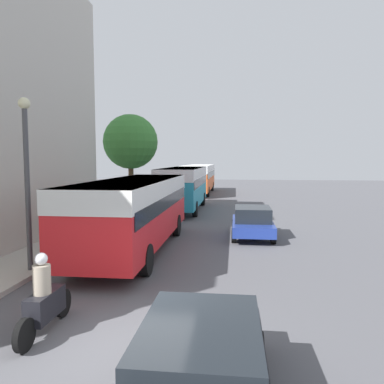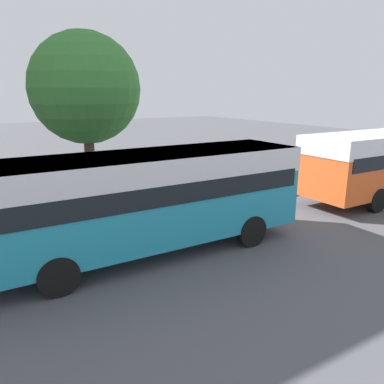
{
  "view_description": "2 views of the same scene",
  "coord_description": "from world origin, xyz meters",
  "px_view_note": "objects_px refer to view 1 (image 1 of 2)",
  "views": [
    {
      "loc": [
        2.05,
        -6.58,
        3.63
      ],
      "look_at": [
        -0.89,
        18.84,
        1.38
      ],
      "focal_mm": 35.0,
      "sensor_mm": 36.0,
      "label": 1
    },
    {
      "loc": [
        8.05,
        15.27,
        4.67
      ],
      "look_at": [
        -0.94,
        20.66,
        1.9
      ],
      "focal_mm": 35.0,
      "sensor_mm": 36.0,
      "label": 2
    }
  ],
  "objects_px": {
    "motorcycle_behind_lead": "(44,301)",
    "car_crossing": "(252,222)",
    "car_far_curb": "(201,368)",
    "bus_third_in_line": "(199,175)",
    "bus_following": "(183,183)",
    "bus_lead": "(135,204)"
  },
  "relations": [
    {
      "from": "bus_third_in_line",
      "to": "car_crossing",
      "type": "height_order",
      "value": "bus_third_in_line"
    },
    {
      "from": "bus_lead",
      "to": "bus_following",
      "type": "distance_m",
      "value": 11.93
    },
    {
      "from": "bus_following",
      "to": "car_crossing",
      "type": "height_order",
      "value": "bus_following"
    },
    {
      "from": "bus_lead",
      "to": "motorcycle_behind_lead",
      "type": "xyz_separation_m",
      "value": [
        -0.01,
        -7.14,
        -1.17
      ]
    },
    {
      "from": "bus_third_in_line",
      "to": "car_far_curb",
      "type": "distance_m",
      "value": 34.45
    },
    {
      "from": "bus_lead",
      "to": "bus_third_in_line",
      "type": "distance_m",
      "value": 24.96
    },
    {
      "from": "motorcycle_behind_lead",
      "to": "car_far_curb",
      "type": "height_order",
      "value": "motorcycle_behind_lead"
    },
    {
      "from": "bus_lead",
      "to": "car_crossing",
      "type": "xyz_separation_m",
      "value": [
        4.73,
        3.07,
        -1.11
      ]
    },
    {
      "from": "bus_third_in_line",
      "to": "motorcycle_behind_lead",
      "type": "relative_size",
      "value": 5.07
    },
    {
      "from": "car_crossing",
      "to": "bus_third_in_line",
      "type": "bearing_deg",
      "value": 101.88
    },
    {
      "from": "bus_following",
      "to": "bus_third_in_line",
      "type": "relative_size",
      "value": 0.84
    },
    {
      "from": "motorcycle_behind_lead",
      "to": "car_crossing",
      "type": "bearing_deg",
      "value": 65.12
    },
    {
      "from": "bus_lead",
      "to": "bus_third_in_line",
      "type": "height_order",
      "value": "bus_third_in_line"
    },
    {
      "from": "car_crossing",
      "to": "motorcycle_behind_lead",
      "type": "bearing_deg",
      "value": -114.88
    },
    {
      "from": "motorcycle_behind_lead",
      "to": "car_far_curb",
      "type": "distance_m",
      "value": 4.09
    },
    {
      "from": "bus_lead",
      "to": "motorcycle_behind_lead",
      "type": "bearing_deg",
      "value": -90.05
    },
    {
      "from": "bus_following",
      "to": "car_far_curb",
      "type": "relative_size",
      "value": 2.17
    },
    {
      "from": "bus_lead",
      "to": "motorcycle_behind_lead",
      "type": "distance_m",
      "value": 7.23
    },
    {
      "from": "bus_lead",
      "to": "car_crossing",
      "type": "bearing_deg",
      "value": 33.0
    },
    {
      "from": "bus_lead",
      "to": "bus_third_in_line",
      "type": "xyz_separation_m",
      "value": [
        0.12,
        24.96,
        0.11
      ]
    },
    {
      "from": "bus_following",
      "to": "car_crossing",
      "type": "relative_size",
      "value": 2.49
    },
    {
      "from": "bus_third_in_line",
      "to": "car_crossing",
      "type": "distance_m",
      "value": 22.4
    }
  ]
}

